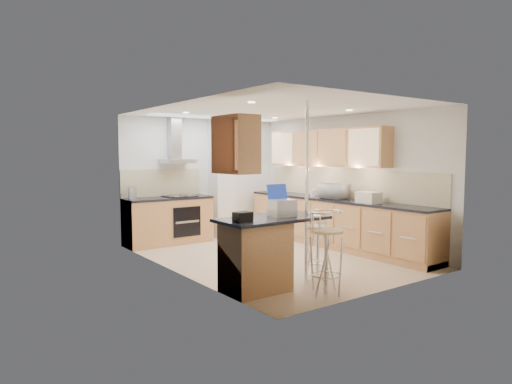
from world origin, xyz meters
TOP-DOWN VIEW (x-y plane):
  - ground at (0.00, 0.00)m, footprint 4.80×4.80m
  - room_shell at (0.32, 0.38)m, footprint 3.64×4.84m
  - right_counter at (1.50, 0.00)m, footprint 0.63×4.40m
  - back_counter at (-0.95, 2.10)m, footprint 1.70×0.63m
  - peninsula at (-1.12, -1.45)m, footprint 1.47×0.72m
  - microwave at (1.46, -0.03)m, footprint 0.39×0.55m
  - laptop at (-0.97, -1.45)m, footprint 0.34×0.26m
  - bag at (-1.64, -1.52)m, footprint 0.22×0.16m
  - bar_stool_near at (-0.72, -2.04)m, footprint 0.52×0.52m
  - bar_stool_end at (-0.26, -1.40)m, footprint 0.55×0.55m
  - jar_a at (1.64, 0.51)m, footprint 0.13×0.13m
  - jar_b at (1.41, 0.50)m, footprint 0.12×0.12m
  - jar_c at (1.62, -0.92)m, footprint 0.17×0.17m
  - jar_d at (1.53, -0.80)m, footprint 0.13×0.13m
  - bread_bin at (1.39, -0.92)m, footprint 0.30×0.37m
  - kettle at (-1.65, 2.16)m, footprint 0.16×0.16m

SIDE VIEW (x-z plane):
  - ground at x=0.00m, z-range 0.00..0.00m
  - back_counter at x=-0.95m, z-range 0.00..0.92m
  - right_counter at x=1.50m, z-range 0.00..0.92m
  - peninsula at x=-1.12m, z-range 0.01..0.95m
  - bar_stool_end at x=-0.26m, z-range 0.00..0.96m
  - bar_stool_near at x=-0.72m, z-range 0.00..1.07m
  - jar_d at x=1.53m, z-range 0.92..1.06m
  - jar_b at x=1.41m, z-range 0.92..1.06m
  - bag at x=-1.64m, z-range 0.94..1.06m
  - jar_c at x=1.62m, z-range 0.92..1.11m
  - bread_bin at x=1.39m, z-range 0.92..1.11m
  - jar_a at x=1.64m, z-range 0.92..1.11m
  - kettle at x=-1.65m, z-range 0.92..1.16m
  - laptop at x=-0.97m, z-range 0.94..1.16m
  - microwave at x=1.46m, z-range 0.92..1.21m
  - room_shell at x=0.32m, z-range 0.29..2.80m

